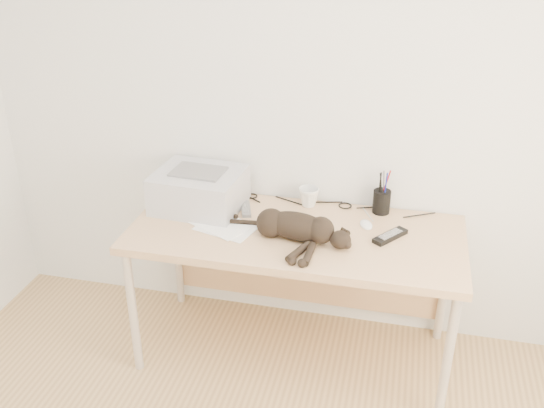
% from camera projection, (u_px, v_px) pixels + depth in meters
% --- Properties ---
extents(wall_back, '(3.50, 0.00, 3.50)m').
position_uv_depth(wall_back, '(312.00, 96.00, 2.97)').
color(wall_back, silver).
rests_on(wall_back, floor).
extents(desk, '(1.60, 0.70, 0.74)m').
position_uv_depth(desk, '(298.00, 246.00, 3.04)').
color(desk, tan).
rests_on(desk, floor).
extents(printer, '(0.46, 0.40, 0.20)m').
position_uv_depth(printer, '(199.00, 189.00, 3.09)').
color(printer, '#BABAC0').
rests_on(printer, desk).
extents(papers, '(0.36, 0.30, 0.01)m').
position_uv_depth(papers, '(224.00, 226.00, 2.95)').
color(papers, white).
rests_on(papers, desk).
extents(cat, '(0.62, 0.34, 0.14)m').
position_uv_depth(cat, '(293.00, 227.00, 2.81)').
color(cat, black).
rests_on(cat, desk).
extents(mug, '(0.15, 0.15, 0.10)m').
position_uv_depth(mug, '(309.00, 197.00, 3.13)').
color(mug, white).
rests_on(mug, desk).
extents(pen_cup, '(0.09, 0.09, 0.23)m').
position_uv_depth(pen_cup, '(382.00, 201.00, 3.05)').
color(pen_cup, black).
rests_on(pen_cup, desk).
extents(remote_grey, '(0.09, 0.17, 0.02)m').
position_uv_depth(remote_grey, '(246.00, 209.00, 3.10)').
color(remote_grey, slate).
rests_on(remote_grey, desk).
extents(remote_black, '(0.16, 0.19, 0.02)m').
position_uv_depth(remote_black, '(390.00, 236.00, 2.84)').
color(remote_black, black).
rests_on(remote_black, desk).
extents(mouse, '(0.09, 0.11, 0.03)m').
position_uv_depth(mouse, '(366.00, 223.00, 2.95)').
color(mouse, white).
rests_on(mouse, desk).
extents(cable_tangle, '(1.36, 0.07, 0.01)m').
position_uv_depth(cable_tangle, '(307.00, 202.00, 3.18)').
color(cable_tangle, black).
rests_on(cable_tangle, desk).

